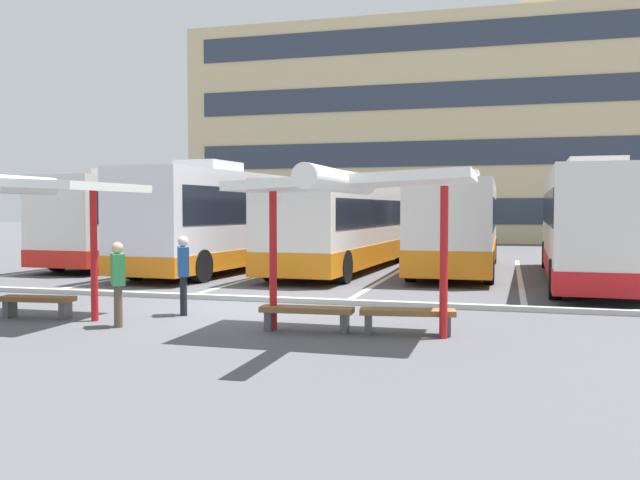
# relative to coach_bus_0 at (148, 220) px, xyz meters

# --- Properties ---
(ground_plane) EXTENTS (160.00, 160.00, 0.00)m
(ground_plane) POSITION_rel_coach_bus_0_xyz_m (8.19, -10.57, -1.75)
(ground_plane) COLOR #515156
(terminal_building) EXTENTS (32.28, 10.83, 17.60)m
(terminal_building) POSITION_rel_coach_bus_0_xyz_m (8.24, 25.09, 5.70)
(terminal_building) COLOR #D1BC8C
(terminal_building) RESTS_ON ground
(coach_bus_0) EXTENTS (3.23, 11.15, 3.70)m
(coach_bus_0) POSITION_rel_coach_bus_0_xyz_m (0.00, 0.00, 0.00)
(coach_bus_0) COLOR silver
(coach_bus_0) RESTS_ON ground
(coach_bus_1) EXTENTS (3.50, 11.40, 3.81)m
(coach_bus_1) POSITION_rel_coach_bus_0_xyz_m (4.30, -1.81, 0.06)
(coach_bus_1) COLOR silver
(coach_bus_1) RESTS_ON ground
(coach_bus_2) EXTENTS (3.14, 11.58, 3.44)m
(coach_bus_2) POSITION_rel_coach_bus_0_xyz_m (8.35, -0.82, -0.17)
(coach_bus_2) COLOR silver
(coach_bus_2) RESTS_ON ground
(coach_bus_3) EXTENTS (2.68, 11.02, 3.47)m
(coach_bus_3) POSITION_rel_coach_bus_0_xyz_m (12.25, -0.05, -0.16)
(coach_bus_3) COLOR silver
(coach_bus_3) RESTS_ON ground
(coach_bus_4) EXTENTS (2.85, 12.49, 3.62)m
(coach_bus_4) POSITION_rel_coach_bus_0_xyz_m (16.35, -2.43, -0.04)
(coach_bus_4) COLOR silver
(coach_bus_4) RESTS_ON ground
(lane_stripe_0) EXTENTS (0.16, 14.00, 0.01)m
(lane_stripe_0) POSITION_rel_coach_bus_0_xyz_m (-2.05, -1.38, -1.75)
(lane_stripe_0) COLOR white
(lane_stripe_0) RESTS_ON ground
(lane_stripe_1) EXTENTS (0.16, 14.00, 0.01)m
(lane_stripe_1) POSITION_rel_coach_bus_0_xyz_m (2.05, -1.38, -1.75)
(lane_stripe_1) COLOR white
(lane_stripe_1) RESTS_ON ground
(lane_stripe_2) EXTENTS (0.16, 14.00, 0.01)m
(lane_stripe_2) POSITION_rel_coach_bus_0_xyz_m (6.14, -1.38, -1.75)
(lane_stripe_2) COLOR white
(lane_stripe_2) RESTS_ON ground
(lane_stripe_3) EXTENTS (0.16, 14.00, 0.01)m
(lane_stripe_3) POSITION_rel_coach_bus_0_xyz_m (10.24, -1.38, -1.75)
(lane_stripe_3) COLOR white
(lane_stripe_3) RESTS_ON ground
(lane_stripe_4) EXTENTS (0.16, 14.00, 0.01)m
(lane_stripe_4) POSITION_rel_coach_bus_0_xyz_m (14.34, -1.38, -1.75)
(lane_stripe_4) COLOR white
(lane_stripe_4) RESTS_ON ground
(waiting_shelter_0) EXTENTS (3.61, 4.51, 2.87)m
(waiting_shelter_0) POSITION_rel_coach_bus_0_xyz_m (4.77, -13.04, 0.89)
(waiting_shelter_0) COLOR red
(waiting_shelter_0) RESTS_ON ground
(bench_0) EXTENTS (1.56, 0.59, 0.45)m
(bench_0) POSITION_rel_coach_bus_0_xyz_m (4.77, -12.81, -1.42)
(bench_0) COLOR brown
(bench_0) RESTS_ON ground
(waiting_shelter_1) EXTENTS (4.09, 4.42, 2.87)m
(waiting_shelter_1) POSITION_rel_coach_bus_0_xyz_m (11.36, -13.02, 0.87)
(waiting_shelter_1) COLOR red
(waiting_shelter_1) RESTS_ON ground
(bench_1) EXTENTS (1.72, 0.52, 0.45)m
(bench_1) POSITION_rel_coach_bus_0_xyz_m (10.46, -12.77, -1.42)
(bench_1) COLOR brown
(bench_1) RESTS_ON ground
(bench_2) EXTENTS (1.72, 0.65, 0.45)m
(bench_2) POSITION_rel_coach_bus_0_xyz_m (12.26, -12.57, -1.42)
(bench_2) COLOR brown
(bench_2) RESTS_ON ground
(platform_kerb) EXTENTS (44.00, 0.24, 0.12)m
(platform_kerb) POSITION_rel_coach_bus_0_xyz_m (8.19, -9.24, -1.69)
(platform_kerb) COLOR #ADADA8
(platform_kerb) RESTS_ON ground
(waiting_passenger_0) EXTENTS (0.43, 0.52, 1.66)m
(waiting_passenger_0) POSITION_rel_coach_bus_0_xyz_m (7.44, -11.63, -0.80)
(waiting_passenger_0) COLOR black
(waiting_passenger_0) RESTS_ON ground
(waiting_passenger_1) EXTENTS (0.46, 0.50, 1.60)m
(waiting_passenger_1) POSITION_rel_coach_bus_0_xyz_m (6.89, -13.24, -0.84)
(waiting_passenger_1) COLOR brown
(waiting_passenger_1) RESTS_ON ground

